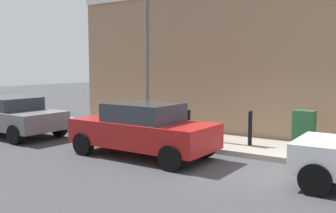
# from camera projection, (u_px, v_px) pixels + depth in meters

# --- Properties ---
(ground) EXTENTS (80.00, 80.00, 0.00)m
(ground) POSITION_uv_depth(u_px,v_px,m) (269.00, 171.00, 9.20)
(ground) COLOR #38383A
(sidewalk) EXTENTS (2.36, 30.00, 0.15)m
(sidewalk) POSITION_uv_depth(u_px,v_px,m) (130.00, 132.00, 14.19)
(sidewalk) COLOR gray
(sidewalk) RESTS_ON ground
(corner_building) EXTENTS (7.42, 11.23, 8.15)m
(corner_building) POSITION_uv_depth(u_px,v_px,m) (244.00, 29.00, 16.43)
(corner_building) COLOR #937256
(corner_building) RESTS_ON ground
(car_red) EXTENTS (1.86, 4.07, 1.49)m
(car_red) POSITION_uv_depth(u_px,v_px,m) (143.00, 129.00, 10.57)
(car_red) COLOR maroon
(car_red) RESTS_ON ground
(car_grey) EXTENTS (2.04, 4.52, 1.38)m
(car_grey) POSITION_uv_depth(u_px,v_px,m) (9.00, 115.00, 13.84)
(car_grey) COLOR slate
(car_grey) RESTS_ON ground
(utility_cabinet) EXTENTS (0.46, 0.61, 1.15)m
(utility_cabinet) POSITION_uv_depth(u_px,v_px,m) (304.00, 133.00, 10.43)
(utility_cabinet) COLOR #1E4C28
(utility_cabinet) RESTS_ON sidewalk
(bollard_near_cabinet) EXTENTS (0.14, 0.14, 1.04)m
(bollard_near_cabinet) POSITION_uv_depth(u_px,v_px,m) (250.00, 127.00, 11.39)
(bollard_near_cabinet) COLOR black
(bollard_near_cabinet) RESTS_ON sidewalk
(bollard_far_kerb) EXTENTS (0.14, 0.14, 1.04)m
(bollard_far_kerb) POSITION_uv_depth(u_px,v_px,m) (188.00, 125.00, 11.64)
(bollard_far_kerb) COLOR black
(bollard_far_kerb) RESTS_ON sidewalk
(lamppost) EXTENTS (0.20, 0.44, 5.72)m
(lamppost) POSITION_uv_depth(u_px,v_px,m) (147.00, 42.00, 13.13)
(lamppost) COLOR #59595B
(lamppost) RESTS_ON sidewalk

